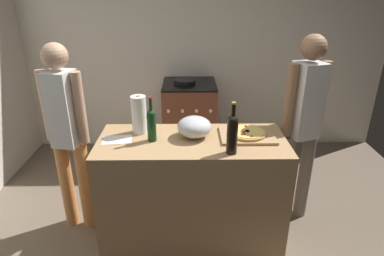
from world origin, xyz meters
The scene contains 13 objects.
ground_plane centered at (0.00, 1.21, -0.01)m, with size 4.66×3.02×0.02m, color #6B5B4C.
kitchen_wall_rear centered at (0.00, 2.47, 1.30)m, with size 4.66×0.10×2.60m, color silver.
counter centered at (-0.05, 0.61, 0.46)m, with size 1.39×0.60×0.91m, color tan.
cutting_board centered at (0.36, 0.66, 0.92)m, with size 0.40×0.32×0.02m, color tan.
pizza centered at (0.36, 0.66, 0.95)m, with size 0.28×0.28×0.03m.
mixing_bowl centered at (-0.03, 0.66, 0.99)m, with size 0.25×0.25×0.16m.
paper_towel_roll centered at (-0.44, 0.74, 1.06)m, with size 0.11×0.11×0.29m.
wine_bottle_green centered at (0.21, 0.40, 1.07)m, with size 0.07×0.07×0.36m.
wine_bottle_amber centered at (-0.34, 0.60, 1.05)m, with size 0.07×0.07×0.33m.
recipe_sheet centered at (-0.60, 0.61, 0.92)m, with size 0.21×0.15×0.00m, color white.
stove centered at (-0.06, 2.07, 0.47)m, with size 0.61×0.62×0.97m.
person_in_stripes centered at (-1.03, 0.81, 0.90)m, with size 0.35×0.23×1.58m.
person_in_red centered at (0.86, 0.89, 0.93)m, with size 0.36×0.25×1.63m.
Camera 1 is at (-0.08, -1.56, 1.95)m, focal length 30.75 mm.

